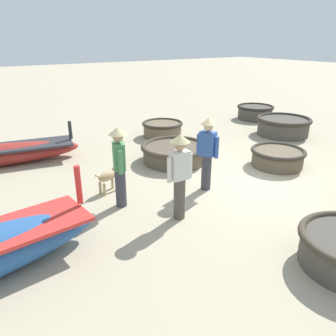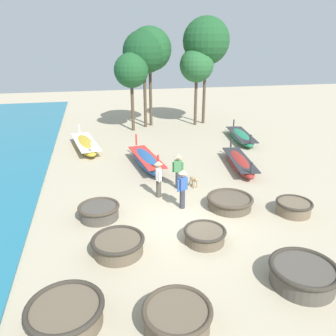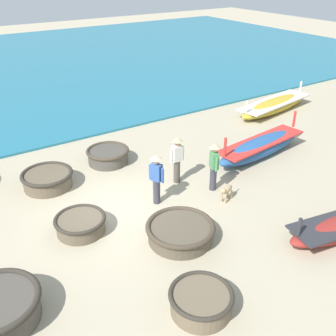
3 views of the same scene
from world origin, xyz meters
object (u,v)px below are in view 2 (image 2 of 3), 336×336
(coracle_front_right, at_px, (303,274))
(fisherman_standing_right, at_px, (183,186))
(coracle_tilted, at_px, (65,314))
(long_boat_green_hull, at_px, (85,144))
(long_boat_red_hull, at_px, (146,160))
(tree_right_mid, at_px, (197,65))
(tree_leftmost, at_px, (206,41))
(tree_rightmost, at_px, (144,52))
(tree_left_mid, at_px, (150,49))
(coracle_front_left, at_px, (230,202))
(fisherman_crouching, at_px, (178,169))
(coracle_upturned, at_px, (205,235))
(long_boat_white_hull, at_px, (241,136))
(coracle_nearest, at_px, (118,245))
(coracle_weathered, at_px, (99,211))
(coracle_far_right, at_px, (294,207))
(coracle_center, at_px, (177,317))
(fisherman_by_coracle, at_px, (159,177))
(tree_tall_back, at_px, (131,71))
(long_boat_ochre_hull, at_px, (239,162))

(coracle_front_right, bearing_deg, fisherman_standing_right, 111.10)
(coracle_tilted, height_order, long_boat_green_hull, long_boat_green_hull)
(coracle_front_right, distance_m, long_boat_green_hull, 15.65)
(long_boat_red_hull, distance_m, tree_right_mid, 11.71)
(tree_leftmost, bearing_deg, tree_rightmost, -177.76)
(fisherman_standing_right, distance_m, tree_left_mid, 15.83)
(coracle_front_left, relative_size, fisherman_crouching, 1.13)
(coracle_upturned, height_order, long_boat_white_hull, long_boat_white_hull)
(tree_right_mid, height_order, tree_rightmost, tree_rightmost)
(coracle_nearest, bearing_deg, fisherman_crouching, 54.79)
(coracle_weathered, distance_m, fisherman_standing_right, 3.41)
(coracle_nearest, bearing_deg, coracle_front_right, -28.89)
(coracle_far_right, distance_m, coracle_center, 7.40)
(coracle_far_right, bearing_deg, coracle_nearest, -171.42)
(fisherman_by_coracle, bearing_deg, coracle_far_right, -29.16)
(coracle_center, xyz_separation_m, long_boat_green_hull, (-2.07, 15.19, -0.02))
(long_boat_green_hull, bearing_deg, coracle_center, -82.23)
(long_boat_green_hull, height_order, tree_left_mid, tree_left_mid)
(coracle_front_right, distance_m, fisherman_crouching, 7.39)
(long_boat_red_hull, xyz_separation_m, tree_tall_back, (0.42, 8.45, 4.12))
(coracle_center, relative_size, tree_left_mid, 0.22)
(long_boat_ochre_hull, relative_size, tree_left_mid, 0.61)
(coracle_upturned, xyz_separation_m, coracle_center, (-1.85, -3.32, 0.08))
(coracle_front_left, height_order, long_boat_green_hull, long_boat_green_hull)
(long_boat_ochre_hull, distance_m, tree_left_mid, 12.75)
(coracle_nearest, height_order, long_boat_white_hull, long_boat_white_hull)
(coracle_weathered, height_order, coracle_nearest, coracle_nearest)
(coracle_front_left, xyz_separation_m, fisherman_by_coracle, (-2.62, 1.69, 0.69))
(tree_tall_back, bearing_deg, fisherman_by_coracle, -92.52)
(long_boat_white_hull, xyz_separation_m, tree_right_mid, (-1.61, 5.47, 4.48))
(coracle_front_left, bearing_deg, long_boat_ochre_hull, 60.63)
(coracle_front_left, relative_size, tree_leftmost, 0.22)
(long_boat_red_hull, relative_size, fisherman_crouching, 2.73)
(coracle_upturned, height_order, coracle_weathered, coracle_weathered)
(long_boat_ochre_hull, height_order, tree_rightmost, tree_rightmost)
(coracle_upturned, xyz_separation_m, long_boat_white_hull, (6.67, 11.38, 0.04))
(tree_right_mid, bearing_deg, tree_tall_back, -171.89)
(long_boat_red_hull, height_order, long_boat_green_hull, long_boat_red_hull)
(coracle_far_right, height_order, long_boat_green_hull, long_boat_green_hull)
(long_boat_green_hull, bearing_deg, fisherman_crouching, -60.30)
(tree_left_mid, xyz_separation_m, tree_tall_back, (-1.68, -1.40, -1.47))
(long_boat_white_hull, distance_m, tree_rightmost, 9.77)
(long_boat_red_hull, xyz_separation_m, tree_rightmost, (1.57, 9.41, 5.37))
(fisherman_standing_right, height_order, tree_left_mid, tree_left_mid)
(coracle_front_right, height_order, tree_left_mid, tree_left_mid)
(coracle_front_left, distance_m, fisherman_by_coracle, 3.19)
(coracle_front_left, relative_size, fisherman_standing_right, 1.13)
(fisherman_standing_right, bearing_deg, tree_leftmost, 67.82)
(coracle_weathered, height_order, coracle_tilted, coracle_tilted)
(coracle_upturned, bearing_deg, coracle_tilted, -149.51)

